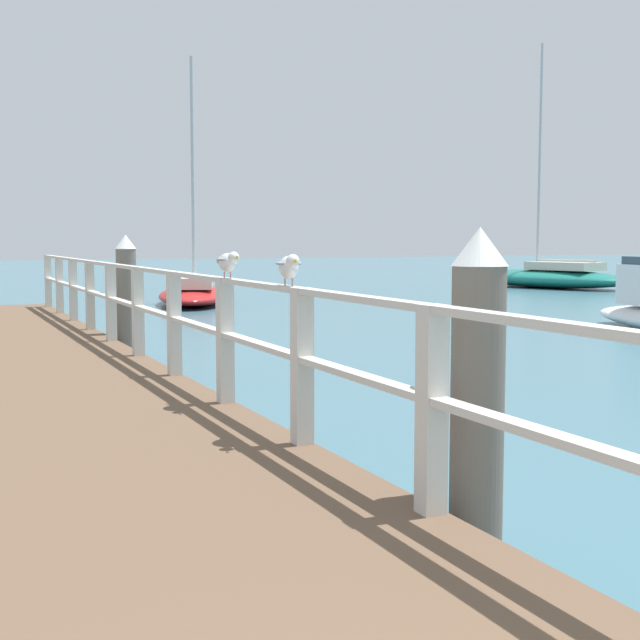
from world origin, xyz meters
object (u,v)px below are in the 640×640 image
dock_piling_near (477,408)px  boat_2 (194,292)px  boat_3 (546,277)px  seagull_background (228,261)px  seagull_foreground (289,266)px  dock_piling_far (127,301)px

dock_piling_near → boat_2: (4.32, 20.26, -0.63)m
boat_3 → seagull_background: bearing=-148.9°
dock_piling_near → boat_2: bearing=78.0°
dock_piling_near → seagull_foreground: 1.83m
seagull_foreground → boat_3: (19.18, 21.27, -1.24)m
boat_2 → boat_3: boat_3 is taller
seagull_background → boat_2: boat_2 is taller
seagull_foreground → boat_3: 28.66m
seagull_foreground → boat_3: size_ratio=0.05×
dock_piling_near → boat_2: boat_2 is taller
seagull_background → seagull_foreground: bearing=92.5°
dock_piling_near → boat_3: (18.80, 22.91, -0.54)m
seagull_foreground → boat_2: (4.70, 18.62, -1.32)m
dock_piling_far → boat_3: boat_3 is taller
dock_piling_far → seagull_background: (-0.38, -5.72, 0.69)m
seagull_background → boat_2: 18.00m
boat_2 → seagull_background: bearing=-86.7°
boat_3 → dock_piling_far: bearing=-157.9°
seagull_background → boat_2: size_ratio=0.07×
dock_piling_near → dock_piling_far: size_ratio=1.00×
boat_2 → boat_3: (14.48, 2.65, 0.09)m
dock_piling_far → boat_3: (18.80, 14.25, -0.54)m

